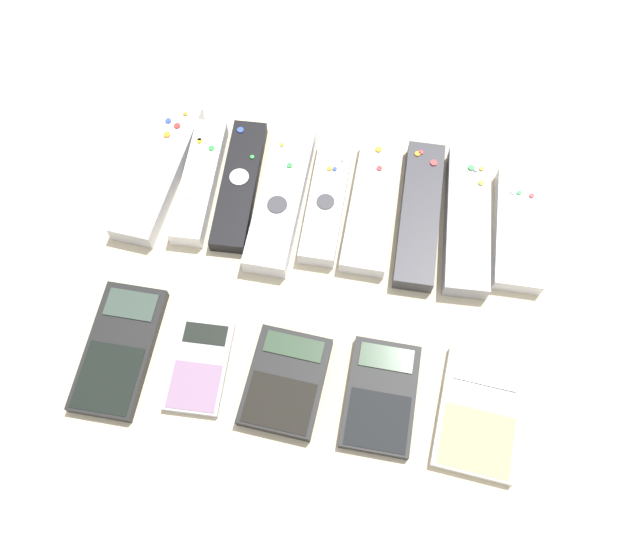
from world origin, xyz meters
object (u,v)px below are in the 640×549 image
(remote_8, at_px, (518,230))
(calculator_4, at_px, (480,413))
(remote_1, at_px, (200,182))
(remote_7, at_px, (467,220))
(remote_3, at_px, (281,196))
(remote_4, at_px, (327,200))
(calculator_2, at_px, (286,381))
(calculator_0, at_px, (119,349))
(remote_5, at_px, (372,206))
(remote_6, at_px, (420,214))
(remote_0, at_px, (159,172))
(calculator_1, at_px, (200,366))
(remote_2, at_px, (239,185))
(calculator_3, at_px, (381,396))

(remote_8, xyz_separation_m, calculator_4, (-0.03, -0.24, -0.00))
(remote_1, xyz_separation_m, remote_7, (0.35, 0.01, 0.00))
(remote_3, relative_size, remote_4, 1.19)
(remote_4, distance_m, remote_7, 0.18)
(calculator_2, bearing_deg, calculator_0, -178.22)
(remote_5, distance_m, remote_6, 0.06)
(remote_4, distance_m, calculator_0, 0.32)
(remote_0, bearing_deg, calculator_1, -60.15)
(remote_3, xyz_separation_m, remote_5, (0.12, 0.01, -0.00))
(remote_4, height_order, calculator_1, remote_4)
(remote_4, xyz_separation_m, calculator_2, (-0.00, -0.25, -0.00))
(calculator_0, bearing_deg, remote_4, 49.17)
(remote_0, distance_m, remote_4, 0.23)
(remote_7, relative_size, calculator_4, 1.46)
(remote_0, height_order, calculator_2, remote_0)
(remote_6, relative_size, calculator_1, 1.82)
(remote_6, bearing_deg, calculator_2, -118.67)
(remote_0, xyz_separation_m, calculator_2, (0.22, -0.25, -0.00))
(remote_2, height_order, calculator_4, remote_2)
(remote_3, relative_size, remote_8, 1.30)
(remote_0, distance_m, remote_7, 0.41)
(remote_1, bearing_deg, remote_6, -2.48)
(remote_8, height_order, calculator_2, remote_8)
(remote_6, height_order, remote_7, remote_7)
(remote_3, bearing_deg, calculator_3, -55.11)
(remote_2, relative_size, remote_5, 1.01)
(remote_0, distance_m, calculator_0, 0.25)
(remote_8, relative_size, calculator_3, 1.31)
(remote_7, distance_m, calculator_2, 0.31)
(remote_6, bearing_deg, calculator_4, -69.97)
(remote_3, bearing_deg, calculator_0, -121.72)
(remote_0, bearing_deg, remote_1, -1.69)
(calculator_0, distance_m, calculator_4, 0.42)
(remote_7, bearing_deg, remote_5, 175.81)
(remote_0, relative_size, remote_7, 1.03)
(remote_8, distance_m, calculator_1, 0.43)
(remote_5, relative_size, calculator_2, 1.59)
(remote_2, xyz_separation_m, remote_3, (0.06, -0.01, 0.00))
(remote_1, bearing_deg, calculator_0, -101.41)
(remote_3, xyz_separation_m, remote_7, (0.24, 0.01, -0.00))
(calculator_3, bearing_deg, calculator_4, -0.11)
(remote_6, bearing_deg, calculator_1, -134.62)
(remote_4, xyz_separation_m, calculator_1, (-0.11, -0.25, -0.01))
(calculator_4, bearing_deg, remote_0, 154.86)
(remote_8, bearing_deg, remote_3, 179.64)
(calculator_1, bearing_deg, remote_4, 63.34)
(remote_2, relative_size, remote_4, 1.06)
(remote_1, distance_m, remote_4, 0.17)
(remote_8, xyz_separation_m, calculator_3, (-0.14, -0.24, -0.00))
(remote_5, xyz_separation_m, remote_6, (0.06, -0.00, 0.00))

